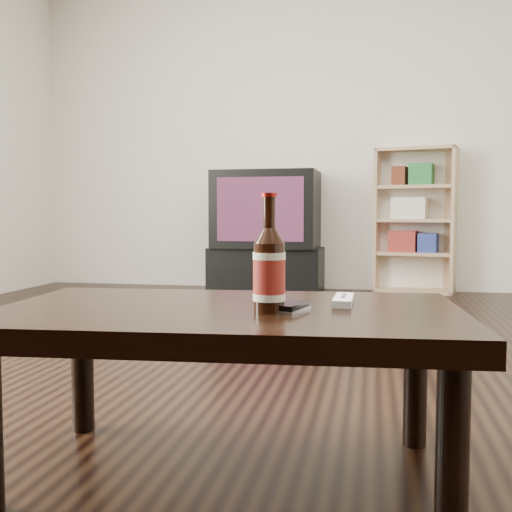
% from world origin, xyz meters
% --- Properties ---
extents(floor, '(5.00, 6.00, 0.01)m').
position_xyz_m(floor, '(0.00, 0.00, -0.01)').
color(floor, black).
rests_on(floor, ground).
extents(wall_back, '(5.00, 0.02, 2.70)m').
position_xyz_m(wall_back, '(0.00, 3.01, 1.35)').
color(wall_back, silver).
rests_on(wall_back, ground).
extents(tv_stand, '(0.90, 0.47, 0.36)m').
position_xyz_m(tv_stand, '(-0.48, 2.72, 0.18)').
color(tv_stand, black).
rests_on(tv_stand, floor).
extents(tv, '(0.83, 0.53, 0.61)m').
position_xyz_m(tv, '(-0.48, 2.71, 0.66)').
color(tv, black).
rests_on(tv, tv_stand).
extents(bookshelf, '(0.67, 0.41, 1.15)m').
position_xyz_m(bookshelf, '(0.69, 2.96, 0.60)').
color(bookshelf, '#A27254').
rests_on(bookshelf, floor).
extents(coffee_table, '(1.13, 0.71, 0.41)m').
position_xyz_m(coffee_table, '(0.04, -0.66, 0.35)').
color(coffee_table, black).
rests_on(coffee_table, floor).
extents(beer_bottle, '(0.09, 0.09, 0.27)m').
position_xyz_m(beer_bottle, '(0.14, -0.71, 0.50)').
color(beer_bottle, black).
rests_on(beer_bottle, coffee_table).
extents(phone, '(0.08, 0.12, 0.02)m').
position_xyz_m(phone, '(0.19, -0.68, 0.41)').
color(phone, silver).
rests_on(phone, coffee_table).
extents(remote, '(0.05, 0.16, 0.02)m').
position_xyz_m(remote, '(0.30, -0.55, 0.41)').
color(remote, white).
rests_on(remote, coffee_table).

